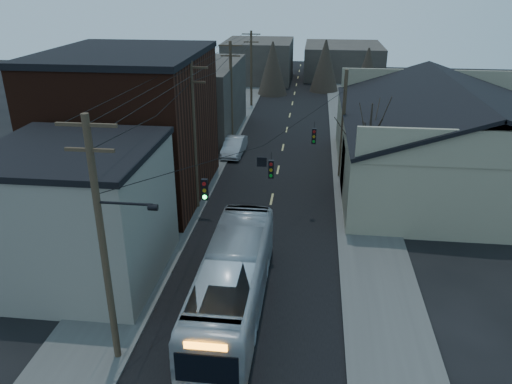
% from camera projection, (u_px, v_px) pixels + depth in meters
% --- Properties ---
extents(road_surface, '(9.00, 110.00, 0.02)m').
position_uv_depth(road_surface, '(281.00, 154.00, 45.09)').
color(road_surface, black).
rests_on(road_surface, ground).
extents(sidewalk_left, '(4.00, 110.00, 0.12)m').
position_uv_depth(sidewalk_left, '(211.00, 151.00, 45.76)').
color(sidewalk_left, '#474744').
rests_on(sidewalk_left, ground).
extents(sidewalk_right, '(4.00, 110.00, 0.12)m').
position_uv_depth(sidewalk_right, '(354.00, 157.00, 44.37)').
color(sidewalk_right, '#474744').
rests_on(sidewalk_right, ground).
extents(building_clapboard, '(8.00, 8.00, 7.00)m').
position_uv_depth(building_clapboard, '(79.00, 216.00, 25.51)').
color(building_clapboard, gray).
rests_on(building_clapboard, ground).
extents(building_brick, '(10.00, 12.00, 10.00)m').
position_uv_depth(building_brick, '(131.00, 128.00, 35.06)').
color(building_brick, black).
rests_on(building_brick, ground).
extents(building_left_far, '(9.00, 14.00, 7.00)m').
position_uv_depth(building_left_far, '(192.00, 99.00, 50.19)').
color(building_left_far, '#362F2B').
rests_on(building_left_far, ground).
extents(warehouse, '(16.16, 20.60, 7.73)m').
position_uv_depth(warehouse, '(447.00, 149.00, 38.08)').
color(warehouse, gray).
rests_on(warehouse, ground).
extents(building_far_left, '(10.00, 12.00, 6.00)m').
position_uv_depth(building_far_left, '(259.00, 61.00, 76.47)').
color(building_far_left, '#362F2B').
rests_on(building_far_left, ground).
extents(building_far_right, '(12.00, 14.00, 5.00)m').
position_uv_depth(building_far_right, '(343.00, 60.00, 79.84)').
color(building_far_right, '#362F2B').
rests_on(building_far_right, ground).
extents(bare_tree, '(0.40, 0.40, 7.20)m').
position_uv_depth(bare_tree, '(368.00, 156.00, 33.85)').
color(bare_tree, black).
rests_on(bare_tree, ground).
extents(utility_lines, '(11.24, 45.28, 10.50)m').
position_uv_depth(utility_lines, '(237.00, 116.00, 38.12)').
color(utility_lines, '#382B1E').
rests_on(utility_lines, ground).
extents(bus, '(2.80, 11.73, 3.26)m').
position_uv_depth(bus, '(233.00, 282.00, 23.33)').
color(bus, '#B1B7BD').
rests_on(bus, ground).
extents(parked_car, '(1.82, 4.79, 1.56)m').
position_uv_depth(parked_car, '(234.00, 146.00, 44.75)').
color(parked_car, '#9FA2A7').
rests_on(parked_car, ground).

